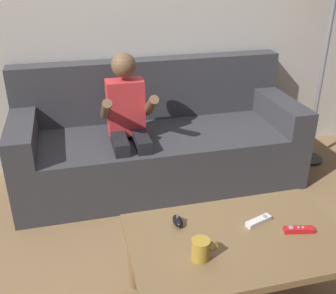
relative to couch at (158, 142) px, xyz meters
The scene contains 9 objects.
ground_plane 1.10m from the couch, 97.63° to the right, with size 10.09×10.09×0.00m, color olive.
wall_back 1.04m from the couch, 109.89° to the left, with size 5.05×0.05×2.50m, color beige.
couch is the anchor object (origin of this frame).
person_seated_on_couch 0.41m from the couch, 142.47° to the right, with size 0.36×0.44×1.01m.
coffee_table 1.36m from the couch, 87.16° to the right, with size 0.99×0.62×0.43m.
game_remote_red_near_edge 1.44m from the couch, 75.48° to the right, with size 0.14×0.06×0.03m.
nunchuk_black 1.22m from the couch, 98.18° to the right, with size 0.05×0.09×0.05m.
game_remote_white_far_corner 1.31m from the couch, 80.78° to the right, with size 0.14×0.08×0.03m.
coffee_mug 1.46m from the couch, 95.36° to the right, with size 0.12×0.08×0.09m.
Camera 1 is at (-0.46, -1.65, 1.61)m, focal length 43.05 mm.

